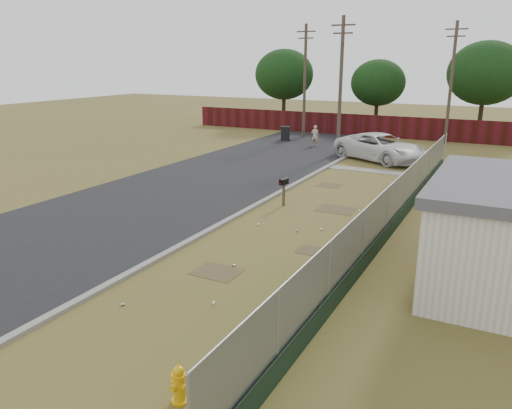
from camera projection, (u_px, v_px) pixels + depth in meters
The scene contains 12 objects.
ground at pixel (303, 229), 19.11m from camera, with size 120.00×120.00×0.00m, color brown.
street at pixel (248, 171), 28.96m from camera, with size 15.10×60.00×0.12m.
chainlink_fence at pixel (393, 213), 18.38m from camera, with size 0.10×27.06×2.02m.
privacy_fence at pixel (349, 124), 42.82m from camera, with size 30.00×0.12×1.80m, color #480F16.
utility_poles at pixel (365, 81), 37.04m from camera, with size 12.60×8.24×9.00m.
horizon_trees at pixel (434, 82), 37.53m from camera, with size 33.32×31.94×7.78m.
fire_hydrant at pixel (179, 385), 9.31m from camera, with size 0.37×0.38×0.81m.
mailbox at pixel (284, 184), 21.85m from camera, with size 0.28×0.55×1.25m.
pickup_truck at pixel (380, 147), 31.87m from camera, with size 2.85×6.19×1.72m, color silver.
pedestrian at pixel (315, 136), 37.25m from camera, with size 0.57×0.37×1.56m, color #C1AB8D.
trash_bin at pixel (285, 133), 39.95m from camera, with size 0.95×0.93×1.13m.
scattered_litter at pixel (269, 246), 17.19m from camera, with size 3.21×11.27×0.07m.
Camera 1 is at (6.72, -16.89, 6.21)m, focal length 35.00 mm.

